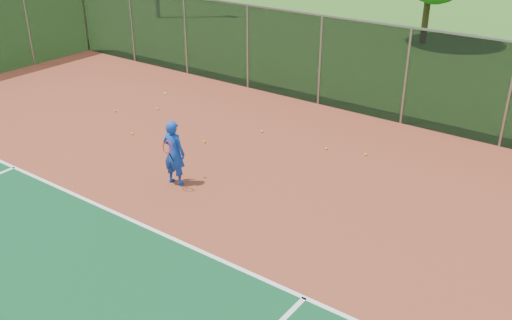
{
  "coord_description": "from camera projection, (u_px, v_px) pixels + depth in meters",
  "views": [
    {
      "loc": [
        6.11,
        -4.15,
        6.75
      ],
      "look_at": [
        -0.54,
        5.0,
        1.3
      ],
      "focal_mm": 40.0,
      "sensor_mm": 36.0,
      "label": 1
    }
  ],
  "objects": [
    {
      "name": "court_apron",
      "position": [
        185.0,
        286.0,
        10.64
      ],
      "size": [
        30.0,
        20.0,
        0.02
      ],
      "primitive_type": "cube",
      "color": "brown",
      "rests_on": "ground"
    },
    {
      "name": "fence_back",
      "position": [
        406.0,
        76.0,
        17.25
      ],
      "size": [
        30.0,
        0.06,
        3.03
      ],
      "color": "black",
      "rests_on": "court_apron"
    },
    {
      "name": "tennis_player",
      "position": [
        174.0,
        153.0,
        13.94
      ],
      "size": [
        0.65,
        0.65,
        2.31
      ],
      "color": "#133EB7",
      "rests_on": "court_apron"
    },
    {
      "name": "practice_ball_0",
      "position": [
        262.0,
        131.0,
        17.22
      ],
      "size": [
        0.07,
        0.07,
        0.07
      ],
      "primitive_type": "sphere",
      "color": "#C1D518",
      "rests_on": "court_apron"
    },
    {
      "name": "practice_ball_1",
      "position": [
        366.0,
        155.0,
        15.73
      ],
      "size": [
        0.07,
        0.07,
        0.07
      ],
      "primitive_type": "sphere",
      "color": "#C1D518",
      "rests_on": "court_apron"
    },
    {
      "name": "practice_ball_2",
      "position": [
        115.0,
        111.0,
        18.79
      ],
      "size": [
        0.07,
        0.07,
        0.07
      ],
      "primitive_type": "sphere",
      "color": "#C1D518",
      "rests_on": "court_apron"
    },
    {
      "name": "practice_ball_3",
      "position": [
        204.0,
        142.0,
        16.53
      ],
      "size": [
        0.07,
        0.07,
        0.07
      ],
      "primitive_type": "sphere",
      "color": "#C1D518",
      "rests_on": "court_apron"
    },
    {
      "name": "practice_ball_4",
      "position": [
        132.0,
        134.0,
        17.06
      ],
      "size": [
        0.07,
        0.07,
        0.07
      ],
      "primitive_type": "sphere",
      "color": "#C1D518",
      "rests_on": "court_apron"
    },
    {
      "name": "practice_ball_5",
      "position": [
        326.0,
        148.0,
        16.11
      ],
      "size": [
        0.07,
        0.07,
        0.07
      ],
      "primitive_type": "sphere",
      "color": "#C1D518",
      "rests_on": "court_apron"
    },
    {
      "name": "practice_ball_6",
      "position": [
        158.0,
        109.0,
        18.97
      ],
      "size": [
        0.07,
        0.07,
        0.07
      ],
      "primitive_type": "sphere",
      "color": "#C1D518",
      "rests_on": "court_apron"
    }
  ]
}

